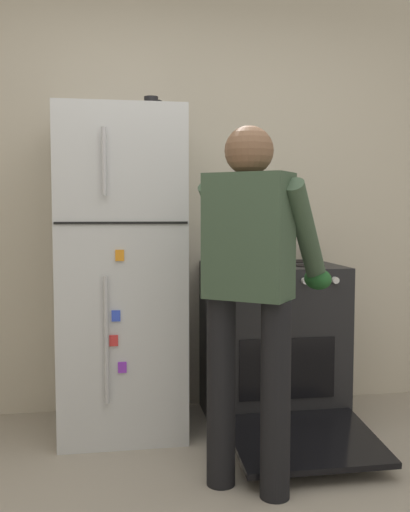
# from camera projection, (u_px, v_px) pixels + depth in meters

# --- Properties ---
(kitchen_wall_back) EXTENTS (6.00, 0.10, 2.70)m
(kitchen_wall_back) POSITION_uv_depth(u_px,v_px,m) (177.00, 193.00, 3.68)
(kitchen_wall_back) COLOR beige
(kitchen_wall_back) RESTS_ON ground
(refrigerator) EXTENTS (0.68, 0.72, 1.79)m
(refrigerator) POSITION_uv_depth(u_px,v_px,m) (121.00, 272.00, 3.28)
(refrigerator) COLOR silver
(refrigerator) RESTS_ON ground
(stove_range) EXTENTS (0.76, 1.23, 0.93)m
(stove_range) POSITION_uv_depth(u_px,v_px,m) (272.00, 344.00, 3.44)
(stove_range) COLOR black
(stove_range) RESTS_ON ground
(person_cook) EXTENTS (0.65, 0.68, 1.60)m
(person_cook) POSITION_uv_depth(u_px,v_px,m) (251.00, 277.00, 2.55)
(person_cook) COLOR black
(person_cook) RESTS_ON ground
(red_pot) EXTENTS (0.35, 0.25, 0.12)m
(red_pot) POSITION_uv_depth(u_px,v_px,m) (247.00, 254.00, 3.34)
(red_pot) COLOR #236638
(red_pot) RESTS_ON stove_range
(coffee_mug) EXTENTS (0.11, 0.08, 0.10)m
(coffee_mug) POSITION_uv_depth(u_px,v_px,m) (152.00, 105.00, 3.29)
(coffee_mug) COLOR black
(coffee_mug) RESTS_ON refrigerator
(pepper_mill) EXTENTS (0.05, 0.05, 0.17)m
(pepper_mill) POSITION_uv_depth(u_px,v_px,m) (309.00, 246.00, 3.66)
(pepper_mill) COLOR brown
(pepper_mill) RESTS_ON stove_range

